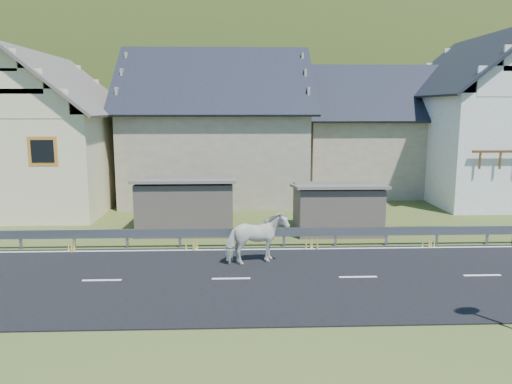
{
  "coord_description": "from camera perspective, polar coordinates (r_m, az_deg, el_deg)",
  "views": [
    {
      "loc": [
        0.21,
        -14.91,
        5.34
      ],
      "look_at": [
        0.93,
        3.97,
        2.1
      ],
      "focal_mm": 35.0,
      "sensor_mm": 36.0,
      "label": 1
    }
  ],
  "objects": [
    {
      "name": "road",
      "position": [
        15.83,
        -2.87,
        -9.93
      ],
      "size": [
        60.0,
        7.0,
        0.04
      ],
      "primitive_type": "cube",
      "color": "black",
      "rests_on": "ground"
    },
    {
      "name": "lane_markings",
      "position": [
        15.82,
        -2.87,
        -9.85
      ],
      "size": [
        60.0,
        6.6,
        0.01
      ],
      "primitive_type": "cube",
      "color": "silver",
      "rests_on": "road"
    },
    {
      "name": "shed_left",
      "position": [
        21.94,
        -7.93,
        -1.52
      ],
      "size": [
        4.3,
        3.3,
        2.4
      ],
      "primitive_type": "cube",
      "color": "brown",
      "rests_on": "ground"
    },
    {
      "name": "house_stone_b",
      "position": [
        33.12,
        13.32,
        7.55
      ],
      "size": [
        9.8,
        8.8,
        8.1
      ],
      "color": "tan",
      "rests_on": "ground"
    },
    {
      "name": "mountain",
      "position": [
        196.61,
        -0.78,
        2.31
      ],
      "size": [
        440.0,
        280.0,
        260.0
      ],
      "primitive_type": "ellipsoid",
      "color": "#233611",
      "rests_on": "ground"
    },
    {
      "name": "guardrail",
      "position": [
        19.2,
        -2.76,
        -4.71
      ],
      "size": [
        28.1,
        0.09,
        0.75
      ],
      "color": "#93969B",
      "rests_on": "ground"
    },
    {
      "name": "conifer_patch",
      "position": [
        136.57,
        -26.39,
        9.0
      ],
      "size": [
        76.0,
        50.0,
        28.0
      ],
      "primitive_type": "ellipsoid",
      "color": "black",
      "rests_on": "ground"
    },
    {
      "name": "horse",
      "position": [
        17.04,
        0.06,
        -5.3
      ],
      "size": [
        1.6,
        2.29,
        1.77
      ],
      "primitive_type": "imported",
      "rotation": [
        0.0,
        0.0,
        1.91
      ],
      "color": "silver",
      "rests_on": "road"
    },
    {
      "name": "house_cream",
      "position": [
        28.8,
        -23.15,
        6.99
      ],
      "size": [
        7.8,
        9.8,
        8.3
      ],
      "color": "beige",
      "rests_on": "ground"
    },
    {
      "name": "shed_right",
      "position": [
        21.78,
        9.22,
        -1.9
      ],
      "size": [
        3.8,
        2.9,
        2.2
      ],
      "primitive_type": "cube",
      "color": "brown",
      "rests_on": "ground"
    },
    {
      "name": "ground",
      "position": [
        15.84,
        -2.86,
        -10.0
      ],
      "size": [
        160.0,
        160.0,
        0.0
      ],
      "primitive_type": "plane",
      "color": "#344617",
      "rests_on": "ground"
    },
    {
      "name": "house_stone_a",
      "position": [
        29.94,
        -4.55,
        8.33
      ],
      "size": [
        10.8,
        9.8,
        8.9
      ],
      "color": "tan",
      "rests_on": "ground"
    },
    {
      "name": "house_white",
      "position": [
        32.47,
        25.19,
        8.31
      ],
      "size": [
        8.8,
        10.8,
        9.7
      ],
      "color": "white",
      "rests_on": "ground"
    }
  ]
}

